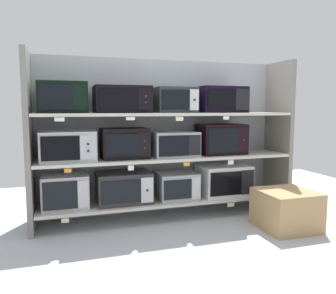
% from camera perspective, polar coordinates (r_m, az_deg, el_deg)
% --- Properties ---
extents(ground, '(6.70, 6.00, 0.02)m').
position_cam_1_polar(ground, '(2.91, 6.27, -17.56)').
color(ground, '#B2B7BC').
extents(back_panel, '(2.90, 0.04, 1.72)m').
position_cam_1_polar(back_panel, '(3.87, -1.22, 1.79)').
color(back_panel, '#9EA3A8').
rests_on(back_panel, ground).
extents(upright_left, '(0.05, 0.50, 1.72)m').
position_cam_1_polar(upright_left, '(3.46, -22.40, 0.74)').
color(upright_left, gray).
rests_on(upright_left, ground).
extents(upright_right, '(0.05, 0.50, 1.72)m').
position_cam_1_polar(upright_right, '(4.24, 18.10, 1.88)').
color(upright_right, gray).
rests_on(upright_right, ground).
extents(shelf_0, '(2.70, 0.50, 0.03)m').
position_cam_1_polar(shelf_0, '(3.73, 0.00, -8.90)').
color(shelf_0, beige).
rests_on(shelf_0, ground).
extents(microwave_0, '(0.45, 0.35, 0.33)m').
position_cam_1_polar(microwave_0, '(3.52, -16.95, -7.13)').
color(microwave_0, '#B9B3B7').
rests_on(microwave_0, shelf_0).
extents(microwave_1, '(0.56, 0.40, 0.32)m').
position_cam_1_polar(microwave_1, '(3.57, -7.47, -6.76)').
color(microwave_1, '#2D2A2C').
rests_on(microwave_1, shelf_0).
extents(microwave_2, '(0.43, 0.40, 0.28)m').
position_cam_1_polar(microwave_2, '(3.72, 1.35, -6.46)').
color(microwave_2, '#9FA6A5').
rests_on(microwave_2, shelf_0).
extents(microwave_3, '(0.56, 0.43, 0.34)m').
position_cam_1_polar(microwave_3, '(3.93, 9.34, -5.44)').
color(microwave_3, silver).
rests_on(microwave_3, shelf_0).
extents(price_tag_0, '(0.07, 0.00, 0.04)m').
position_cam_1_polar(price_tag_0, '(3.34, -16.96, -11.79)').
color(price_tag_0, beige).
extents(price_tag_1, '(0.08, 0.00, 0.04)m').
position_cam_1_polar(price_tag_1, '(3.75, 10.56, -9.57)').
color(price_tag_1, beige).
extents(shelf_1, '(2.70, 0.50, 0.03)m').
position_cam_1_polar(shelf_1, '(3.64, 0.00, -1.80)').
color(shelf_1, beige).
extents(microwave_4, '(0.53, 0.41, 0.29)m').
position_cam_1_polar(microwave_4, '(3.44, -16.51, 0.17)').
color(microwave_4, '#B7BABB').
rests_on(microwave_4, shelf_1).
extents(microwave_5, '(0.47, 0.35, 0.31)m').
position_cam_1_polar(microwave_5, '(3.50, -7.32, 0.63)').
color(microwave_5, black).
rests_on(microwave_5, shelf_1).
extents(microwave_6, '(0.48, 0.36, 0.26)m').
position_cam_1_polar(microwave_6, '(3.64, 1.05, 0.52)').
color(microwave_6, '#B6B1BC').
rests_on(microwave_6, shelf_1).
extents(microwave_7, '(0.51, 0.35, 0.34)m').
position_cam_1_polar(microwave_7, '(3.85, 8.96, 1.32)').
color(microwave_7, black).
rests_on(microwave_7, shelf_1).
extents(price_tag_2, '(0.06, 0.00, 0.04)m').
position_cam_1_polar(price_tag_2, '(3.22, -16.54, -3.84)').
color(price_tag_2, orange).
extents(price_tag_3, '(0.06, 0.00, 0.05)m').
position_cam_1_polar(price_tag_3, '(3.29, -6.28, -3.52)').
color(price_tag_3, white).
extents(price_tag_4, '(0.07, 0.00, 0.04)m').
position_cam_1_polar(price_tag_4, '(3.44, 3.17, -2.93)').
color(price_tag_4, orange).
extents(price_tag_5, '(0.07, 0.00, 0.05)m').
position_cam_1_polar(price_tag_5, '(3.65, 10.55, -2.56)').
color(price_tag_5, white).
extents(shelf_2, '(2.70, 0.50, 0.03)m').
position_cam_1_polar(shelf_2, '(3.60, 0.00, 5.56)').
color(shelf_2, beige).
extents(microwave_8, '(0.46, 0.35, 0.30)m').
position_cam_1_polar(microwave_8, '(3.43, -17.36, 7.97)').
color(microwave_8, black).
rests_on(microwave_8, shelf_2).
extents(microwave_9, '(0.55, 0.42, 0.27)m').
position_cam_1_polar(microwave_9, '(3.48, -7.79, 7.93)').
color(microwave_9, black).
rests_on(microwave_9, shelf_2).
extents(microwave_10, '(0.42, 0.41, 0.26)m').
position_cam_1_polar(microwave_10, '(3.62, 0.98, 7.90)').
color(microwave_10, '#273230').
rests_on(microwave_10, shelf_2).
extents(microwave_11, '(0.51, 0.42, 0.28)m').
position_cam_1_polar(microwave_11, '(3.82, 8.69, 7.87)').
color(microwave_11, black).
rests_on(microwave_11, shelf_2).
extents(price_tag_6, '(0.09, 0.00, 0.03)m').
position_cam_1_polar(price_tag_6, '(3.17, -17.84, 4.45)').
color(price_tag_6, white).
extents(price_tag_7, '(0.09, 0.00, 0.03)m').
position_cam_1_polar(price_tag_7, '(3.24, -6.34, 4.80)').
color(price_tag_7, white).
extents(price_tag_8, '(0.08, 0.00, 0.04)m').
position_cam_1_polar(price_tag_8, '(3.37, 1.97, 4.78)').
color(price_tag_8, beige).
extents(price_tag_9, '(0.07, 0.00, 0.03)m').
position_cam_1_polar(price_tag_9, '(3.58, 9.78, 4.86)').
color(price_tag_9, white).
extents(shipping_carton, '(0.52, 0.52, 0.38)m').
position_cam_1_polar(shipping_carton, '(3.57, 19.29, -9.94)').
color(shipping_carton, tan).
rests_on(shipping_carton, ground).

